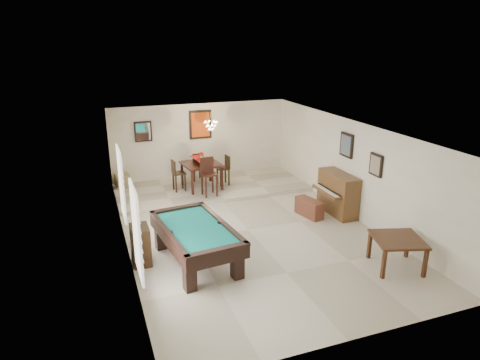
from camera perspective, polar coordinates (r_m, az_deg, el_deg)
ground_plane at (r=10.98m, az=1.08°, el=-6.68°), size 6.00×9.00×0.02m
wall_back at (r=14.63m, az=-5.27°, el=5.09°), size 6.00×0.04×2.60m
wall_front at (r=6.85m, az=15.11°, el=-11.51°), size 6.00×0.04×2.60m
wall_left at (r=9.88m, az=-15.34°, el=-2.09°), size 0.04×9.00×2.60m
wall_right at (r=11.87m, az=14.77°, el=1.40°), size 0.04×9.00×2.60m
ceiling at (r=10.16m, az=1.17°, el=6.77°), size 6.00×9.00×0.04m
dining_step at (r=13.81m, az=-3.78°, el=-1.03°), size 6.00×2.50×0.12m
window_left_front at (r=7.81m, az=-13.64°, el=-6.72°), size 0.06×1.00×1.70m
window_left_rear at (r=10.41m, az=-15.54°, el=-0.46°), size 0.06×1.00×1.70m
pool_table at (r=9.36m, az=-5.86°, el=-8.63°), size 1.60×2.59×0.82m
square_table at (r=9.73m, az=20.12°, el=-9.10°), size 1.23×1.23×0.68m
upright_piano at (r=12.03m, az=12.37°, el=-1.84°), size 0.77×1.38×1.15m
piano_bench at (r=11.85m, az=9.21°, el=-3.68°), size 0.50×0.91×0.48m
apothecary_chest at (r=9.51m, az=-13.11°, el=-8.45°), size 0.38×0.57×0.86m
dining_table at (r=13.54m, az=-5.14°, el=0.85°), size 1.23×1.23×0.93m
flower_vase at (r=13.37m, az=-5.21°, el=3.25°), size 0.18×0.18×0.24m
dining_chair_south at (r=12.80m, az=-4.13°, el=0.37°), size 0.46×0.46×1.15m
dining_chair_north at (r=14.28m, az=-5.79°, el=1.84°), size 0.37×0.37×0.96m
dining_chair_west at (r=13.35m, az=-8.14°, el=0.61°), size 0.39×0.39×0.98m
dining_chair_east at (r=13.77m, az=-2.28°, el=1.28°), size 0.38×0.38×0.96m
corner_bench at (r=14.14m, az=-15.42°, el=-0.04°), size 0.46×0.54×0.43m
chandelier at (r=13.21m, az=-3.91°, el=7.68°), size 0.44×0.44×0.60m
back_painting at (r=14.46m, az=-5.30°, el=7.37°), size 0.75×0.06×0.95m
back_mirror at (r=14.13m, az=-12.79°, el=6.32°), size 0.55×0.06×0.65m
right_picture_upper at (r=11.93m, az=14.03°, el=4.54°), size 0.06×0.55×0.65m
right_picture_lower at (r=10.97m, az=17.68°, el=1.93°), size 0.06×0.45×0.55m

